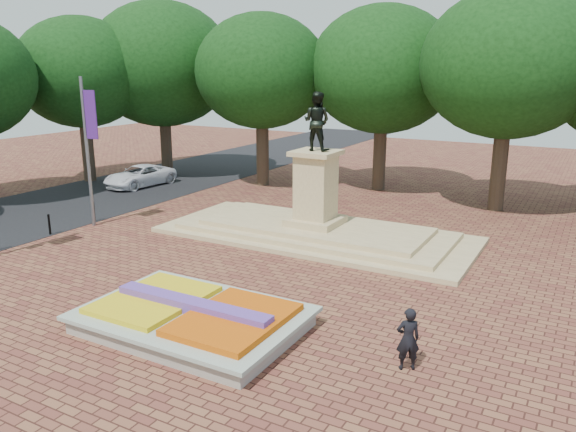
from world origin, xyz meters
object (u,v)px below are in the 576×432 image
object	(u,v)px
pedestrian	(408,339)
monument	(315,218)
flower_bed	(193,317)
van	(140,176)

from	to	relation	value
pedestrian	monument	bearing A→B (deg)	-85.10
monument	pedestrian	size ratio (longest dim) A/B	8.46
flower_bed	van	distance (m)	21.46
van	pedestrian	world-z (taller)	pedestrian
monument	flower_bed	bearing A→B (deg)	-84.13
flower_bed	pedestrian	world-z (taller)	pedestrian
monument	van	world-z (taller)	monument
van	pedestrian	size ratio (longest dim) A/B	2.89
flower_bed	monument	distance (m)	10.07
monument	pedestrian	world-z (taller)	monument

